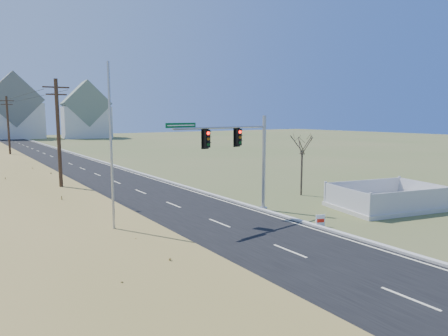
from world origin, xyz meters
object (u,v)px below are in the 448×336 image
traffic_signal_mast (245,153)px  bare_tree (302,143)px  flagpole (112,181)px  open_sign (320,221)px  fence_enclosure (386,204)px

traffic_signal_mast → bare_tree: size_ratio=1.52×
bare_tree → flagpole: bearing=-162.8°
open_sign → fence_enclosure: bearing=25.4°
open_sign → flagpole: 12.08m
traffic_signal_mast → bare_tree: (7.65, 2.44, 0.24)m
open_sign → bare_tree: bearing=71.3°
traffic_signal_mast → open_sign: size_ratio=11.40×
fence_enclosure → bare_tree: size_ratio=1.53×
fence_enclosure → open_sign: fence_enclosure is taller
traffic_signal_mast → flagpole: 10.14m
traffic_signal_mast → open_sign: (1.81, -4.91, -3.65)m
traffic_signal_mast → fence_enclosure: bearing=-31.6°
fence_enclosure → bare_tree: bare_tree is taller
traffic_signal_mast → flagpole: flagpole is taller
open_sign → bare_tree: 10.16m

